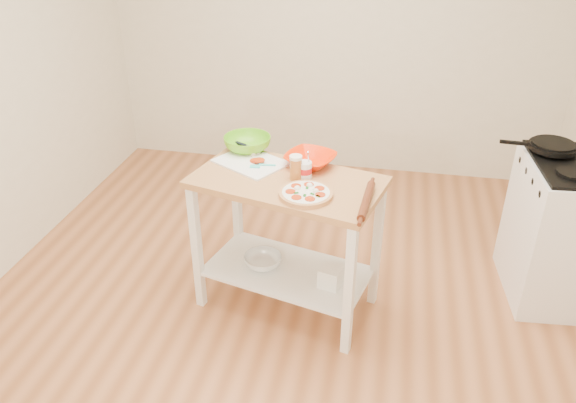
% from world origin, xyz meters
% --- Properties ---
extents(room_shell, '(4.04, 4.54, 2.74)m').
position_xyz_m(room_shell, '(0.00, 0.00, 1.35)').
color(room_shell, '#B16C41').
rests_on(room_shell, ground).
extents(prep_island, '(1.19, 0.84, 0.90)m').
position_xyz_m(prep_island, '(-0.01, 0.14, 0.64)').
color(prep_island, '#B57F4A').
rests_on(prep_island, ground).
extents(gas_stove, '(0.65, 0.74, 1.11)m').
position_xyz_m(gas_stove, '(1.70, 0.61, 0.47)').
color(gas_stove, white).
rests_on(gas_stove, ground).
extents(skillet, '(0.46, 0.29, 0.03)m').
position_xyz_m(skillet, '(1.53, 0.75, 0.98)').
color(skillet, black).
rests_on(skillet, gas_stove).
extents(pizza, '(0.29, 0.29, 0.05)m').
position_xyz_m(pizza, '(0.13, -0.03, 0.92)').
color(pizza, tan).
rests_on(pizza, prep_island).
extents(cutting_board, '(0.50, 0.46, 0.04)m').
position_xyz_m(cutting_board, '(-0.26, 0.32, 0.91)').
color(cutting_board, white).
rests_on(cutting_board, prep_island).
extents(spatula, '(0.15, 0.06, 0.01)m').
position_xyz_m(spatula, '(-0.18, 0.26, 0.92)').
color(spatula, '#38CCC3').
rests_on(spatula, cutting_board).
extents(knife, '(0.25, 0.14, 0.01)m').
position_xyz_m(knife, '(-0.35, 0.52, 0.92)').
color(knife, silver).
rests_on(knife, cutting_board).
extents(orange_bowl, '(0.37, 0.37, 0.07)m').
position_xyz_m(orange_bowl, '(0.09, 0.35, 0.94)').
color(orange_bowl, '#F62C02').
rests_on(orange_bowl, prep_island).
extents(green_bowl, '(0.33, 0.33, 0.09)m').
position_xyz_m(green_bowl, '(-0.33, 0.49, 0.95)').
color(green_bowl, '#5DB416').
rests_on(green_bowl, prep_island).
extents(beer_pint, '(0.07, 0.07, 0.15)m').
position_xyz_m(beer_pint, '(0.04, 0.16, 0.97)').
color(beer_pint, '#AC6228').
rests_on(beer_pint, prep_island).
extents(yogurt_tub, '(0.08, 0.08, 0.18)m').
position_xyz_m(yogurt_tub, '(0.09, 0.19, 0.95)').
color(yogurt_tub, white).
rests_on(yogurt_tub, prep_island).
extents(rolling_pin, '(0.07, 0.39, 0.04)m').
position_xyz_m(rolling_pin, '(0.46, -0.06, 0.92)').
color(rolling_pin, '#5D2915').
rests_on(rolling_pin, prep_island).
extents(shelf_glass_bowl, '(0.34, 0.34, 0.08)m').
position_xyz_m(shelf_glass_bowl, '(-0.16, 0.15, 0.30)').
color(shelf_glass_bowl, silver).
rests_on(shelf_glass_bowl, prep_island).
extents(shelf_bin, '(0.15, 0.15, 0.12)m').
position_xyz_m(shelf_bin, '(0.28, 0.04, 0.32)').
color(shelf_bin, white).
rests_on(shelf_bin, prep_island).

